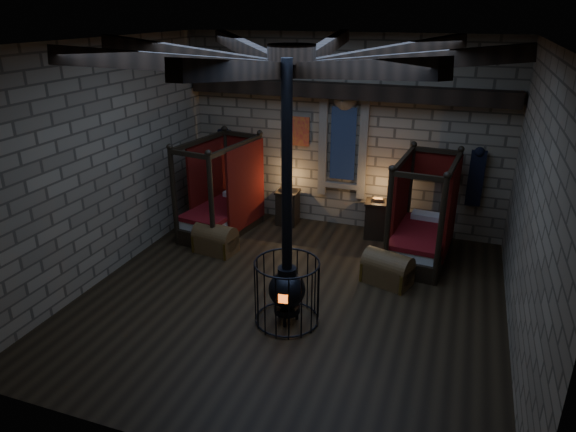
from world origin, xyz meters
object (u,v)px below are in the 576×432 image
(bed_right, at_px, (421,234))
(trunk_right, at_px, (387,269))
(trunk_left, at_px, (215,240))
(bed_left, at_px, (223,210))
(stove, at_px, (287,286))

(bed_right, distance_m, trunk_right, 1.34)
(trunk_left, height_order, trunk_right, trunk_right)
(bed_left, xyz_separation_m, trunk_left, (0.31, -1.01, -0.24))
(trunk_left, relative_size, stove, 0.22)
(bed_left, xyz_separation_m, stove, (2.53, -2.89, 0.12))
(bed_left, bearing_deg, trunk_left, -63.90)
(trunk_left, xyz_separation_m, trunk_right, (3.52, -0.12, 0.00))
(bed_left, xyz_separation_m, bed_right, (4.28, 0.12, -0.01))
(trunk_left, bearing_deg, bed_right, 24.10)
(bed_right, bearing_deg, trunk_left, -159.24)
(trunk_right, distance_m, stove, 2.22)
(trunk_right, bearing_deg, stove, -108.54)
(trunk_left, bearing_deg, bed_left, 115.43)
(trunk_right, bearing_deg, trunk_left, -164.01)
(bed_left, relative_size, trunk_right, 2.18)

